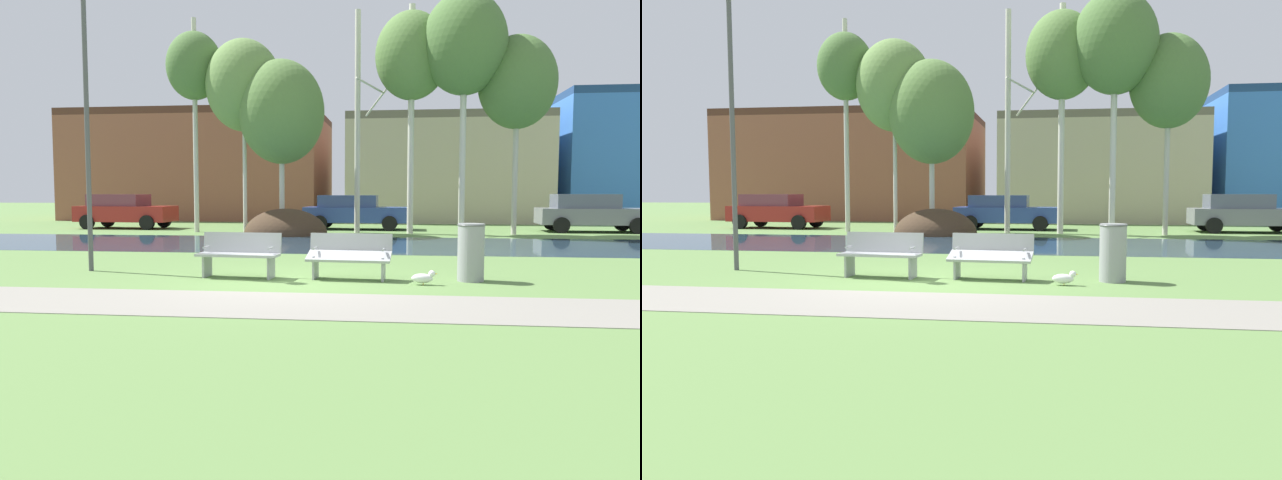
{
  "view_description": "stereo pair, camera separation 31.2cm",
  "coord_description": "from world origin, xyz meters",
  "views": [
    {
      "loc": [
        1.96,
        -11.04,
        1.69
      ],
      "look_at": [
        0.48,
        0.86,
        0.72
      ],
      "focal_mm": 34.29,
      "sensor_mm": 36.0,
      "label": 1
    },
    {
      "loc": [
        2.26,
        -11.0,
        1.69
      ],
      "look_at": [
        0.48,
        0.86,
        0.72
      ],
      "focal_mm": 34.29,
      "sensor_mm": 36.0,
      "label": 2
    }
  ],
  "objects": [
    {
      "name": "birch_center_left",
      "position": [
        -2.48,
        12.58,
        4.73
      ],
      "size": [
        3.34,
        3.34,
        6.75
      ],
      "color": "beige",
      "rests_on": "ground"
    },
    {
      "name": "birch_center_right",
      "position": [
        2.52,
        13.34,
        6.87
      ],
      "size": [
        2.83,
        2.83,
        8.86
      ],
      "color": "beige",
      "rests_on": "ground"
    },
    {
      "name": "seagull",
      "position": [
        2.47,
        -0.02,
        0.13
      ],
      "size": [
        0.47,
        0.17,
        0.27
      ],
      "color": "white",
      "rests_on": "ground"
    },
    {
      "name": "birch_center",
      "position": [
        0.44,
        13.56,
        4.44
      ],
      "size": [
        1.3,
        2.23,
        8.79
      ],
      "color": "beige",
      "rests_on": "ground"
    },
    {
      "name": "birch_far_right",
      "position": [
        6.47,
        13.15,
        5.77
      ],
      "size": [
        2.92,
        2.92,
        7.54
      ],
      "color": "#BCB7A8",
      "rests_on": "ground"
    },
    {
      "name": "parked_hatch_third_grey",
      "position": [
        9.91,
        15.2,
        0.81
      ],
      "size": [
        4.4,
        2.23,
        1.56
      ],
      "color": "slate",
      "rests_on": "ground"
    },
    {
      "name": "parked_sedan_second_blue",
      "position": [
        0.15,
        15.75,
        0.79
      ],
      "size": [
        4.57,
        2.16,
        1.5
      ],
      "color": "#2D4793",
      "rests_on": "ground"
    },
    {
      "name": "paved_path_strip",
      "position": [
        0.0,
        -2.22,
        0.01
      ],
      "size": [
        60.0,
        2.09,
        0.01
      ],
      "primitive_type": "cube",
      "color": "gray",
      "rests_on": "ground"
    },
    {
      "name": "bench_left",
      "position": [
        -1.07,
        0.53,
        0.47
      ],
      "size": [
        1.64,
        0.69,
        0.87
      ],
      "color": "#9EA0A3",
      "rests_on": "ground"
    },
    {
      "name": "river_band",
      "position": [
        0.0,
        8.14,
        0.0
      ],
      "size": [
        80.0,
        6.16,
        0.01
      ],
      "primitive_type": "cube",
      "color": "#284256",
      "rests_on": "ground"
    },
    {
      "name": "birch_far_left",
      "position": [
        -6.16,
        13.23,
        6.66
      ],
      "size": [
        2.26,
        2.26,
        8.61
      ],
      "color": "beige",
      "rests_on": "ground"
    },
    {
      "name": "streetlamp",
      "position": [
        -4.44,
        1.1,
        3.9
      ],
      "size": [
        0.32,
        0.32,
        5.93
      ],
      "color": "#4C4C51",
      "rests_on": "ground"
    },
    {
      "name": "bench_right",
      "position": [
        1.09,
        0.53,
        0.47
      ],
      "size": [
        1.64,
        0.69,
        0.87
      ],
      "color": "#9EA0A3",
      "rests_on": "ground"
    },
    {
      "name": "parked_van_nearest_red",
      "position": [
        -10.18,
        15.18,
        0.81
      ],
      "size": [
        4.3,
        2.15,
        1.54
      ],
      "color": "maroon",
      "rests_on": "ground"
    },
    {
      "name": "building_brick_low",
      "position": [
        -9.79,
        26.03,
        3.16
      ],
      "size": [
        14.77,
        9.33,
        6.32
      ],
      "color": "brown",
      "rests_on": "ground"
    },
    {
      "name": "ground_plane",
      "position": [
        0.0,
        10.0,
        0.0
      ],
      "size": [
        120.0,
        120.0,
        0.0
      ],
      "primitive_type": "plane",
      "color": "#5B7F42"
    },
    {
      "name": "trash_bin",
      "position": [
        3.36,
        0.58,
        0.56
      ],
      "size": [
        0.52,
        0.52,
        1.08
      ],
      "color": "gray",
      "rests_on": "ground"
    },
    {
      "name": "building_beige_block",
      "position": [
        4.62,
        25.08,
        2.88
      ],
      "size": [
        10.56,
        9.32,
        5.76
      ],
      "color": "#BCAD8E",
      "rests_on": "ground"
    },
    {
      "name": "birch_right",
      "position": [
        4.44,
        12.68,
        7.12
      ],
      "size": [
        3.16,
        3.16,
        9.18
      ],
      "color": "beige",
      "rests_on": "ground"
    },
    {
      "name": "soil_mound",
      "position": [
        -2.31,
        12.44,
        0.0
      ],
      "size": [
        3.26,
        3.35,
        2.0
      ],
      "primitive_type": "ellipsoid",
      "color": "#423021",
      "rests_on": "ground"
    },
    {
      "name": "birch_left",
      "position": [
        -4.06,
        12.99,
        5.85
      ],
      "size": [
        3.02,
        3.02,
        7.67
      ],
      "color": "beige",
      "rests_on": "ground"
    }
  ]
}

